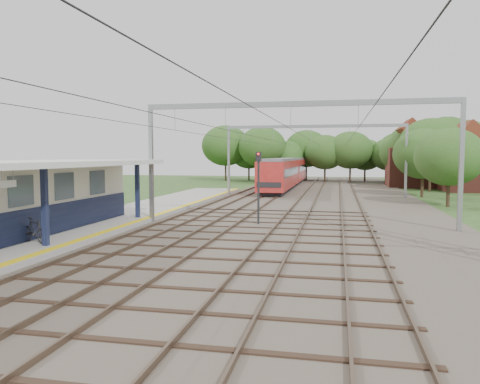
# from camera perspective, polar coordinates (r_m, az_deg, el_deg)

# --- Properties ---
(ground) EXTENTS (160.00, 160.00, 0.00)m
(ground) POSITION_cam_1_polar(r_m,az_deg,el_deg) (12.98, -15.75, -13.80)
(ground) COLOR #2D4C1E
(ground) RESTS_ON ground
(ballast_bed) EXTENTS (18.00, 90.00, 0.10)m
(ballast_bed) POSITION_cam_1_polar(r_m,az_deg,el_deg) (41.13, 9.30, -1.15)
(ballast_bed) COLOR #473D33
(ballast_bed) RESTS_ON ground
(platform) EXTENTS (5.00, 52.00, 0.35)m
(platform) POSITION_cam_1_polar(r_m,az_deg,el_deg) (28.48, -16.11, -3.49)
(platform) COLOR gray
(platform) RESTS_ON ground
(yellow_stripe) EXTENTS (0.45, 52.00, 0.01)m
(yellow_stripe) POSITION_cam_1_polar(r_m,az_deg,el_deg) (27.48, -11.96, -3.32)
(yellow_stripe) COLOR yellow
(yellow_stripe) RESTS_ON platform
(canopy) EXTENTS (6.40, 20.00, 3.44)m
(canopy) POSITION_cam_1_polar(r_m,az_deg,el_deg) (21.67, -26.92, 2.96)
(canopy) COLOR #121939
(canopy) RESTS_ON platform
(rail_tracks) EXTENTS (11.80, 88.00, 0.15)m
(rail_tracks) POSITION_cam_1_polar(r_m,az_deg,el_deg) (41.31, 5.84, -0.92)
(rail_tracks) COLOR brown
(rail_tracks) RESTS_ON ballast_bed
(catenary_system) EXTENTS (17.22, 88.00, 7.00)m
(catenary_system) POSITION_cam_1_polar(r_m,az_deg,el_deg) (36.29, 8.11, 6.76)
(catenary_system) COLOR gray
(catenary_system) RESTS_ON ground
(tree_band) EXTENTS (31.72, 30.88, 8.82)m
(tree_band) POSITION_cam_1_polar(r_m,az_deg,el_deg) (68.06, 10.25, 5.14)
(tree_band) COLOR #382619
(tree_band) RESTS_ON ground
(house_near) EXTENTS (7.00, 6.12, 7.89)m
(house_near) POSITION_cam_1_polar(r_m,az_deg,el_deg) (58.91, 26.85, 2.97)
(house_near) COLOR brown
(house_near) RESTS_ON ground
(house_far) EXTENTS (8.00, 6.12, 8.66)m
(house_far) POSITION_cam_1_polar(r_m,az_deg,el_deg) (63.73, 21.11, 3.45)
(house_far) COLOR brown
(house_far) RESTS_ON ground
(bicycle) EXTENTS (1.82, 1.22, 1.07)m
(bicycle) POSITION_cam_1_polar(r_m,az_deg,el_deg) (21.57, -23.77, -4.31)
(bicycle) COLOR black
(bicycle) RESTS_ON platform
(train) EXTENTS (2.75, 34.18, 3.62)m
(train) POSITION_cam_1_polar(r_m,az_deg,el_deg) (60.56, 5.89, 2.54)
(train) COLOR black
(train) RESTS_ON ballast_bed
(signal_post) EXTENTS (0.32, 0.28, 4.23)m
(signal_post) POSITION_cam_1_polar(r_m,az_deg,el_deg) (26.69, 2.27, 1.47)
(signal_post) COLOR black
(signal_post) RESTS_ON ground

